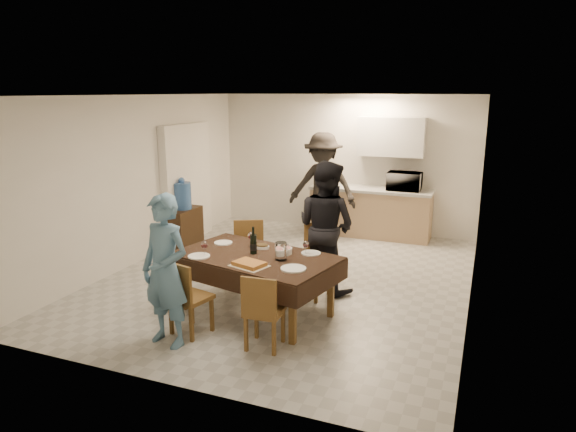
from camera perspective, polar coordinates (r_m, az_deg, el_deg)
name	(u,v)px	position (r m, az deg, el deg)	size (l,w,h in m)	color
floor	(288,278)	(7.53, 0.01, -6.91)	(5.00, 6.00, 0.02)	#ACACA7
ceiling	(288,95)	(7.05, 0.01, 13.28)	(5.00, 6.00, 0.02)	white
wall_back	(345,163)	(9.99, 6.35, 5.85)	(5.00, 0.02, 2.60)	silver
wall_front	(162,251)	(4.60, -13.82, -3.81)	(5.00, 0.02, 2.60)	silver
wall_left	(140,180)	(8.41, -16.10, 3.91)	(0.02, 6.00, 2.60)	silver
wall_right	(478,205)	(6.70, 20.34, 1.19)	(0.02, 6.00, 2.60)	silver
stub_partition	(187,183)	(9.37, -11.17, 3.60)	(0.15, 1.40, 2.10)	silver
kitchen_base_cabinet	(370,213)	(9.71, 9.13, 0.30)	(2.20, 0.60, 0.86)	#9F805F
kitchen_worktop	(371,189)	(9.61, 9.23, 2.94)	(2.24, 0.64, 0.05)	#AAAAA5
upper_cabinet	(391,137)	(9.56, 11.41, 8.63)	(1.20, 0.34, 0.70)	silver
dining_table	(256,258)	(6.18, -3.62, -4.67)	(2.09, 1.49, 0.74)	black
chair_near_left	(186,291)	(5.77, -11.23, -8.20)	(0.47, 0.48, 0.47)	brown
chair_near_right	(261,305)	(5.37, -2.97, -9.82)	(0.41, 0.41, 0.45)	brown
chair_far_left	(246,250)	(6.98, -4.65, -3.81)	(0.56, 0.58, 0.49)	brown
chair_far_right	(309,256)	(6.64, 2.35, -4.48)	(0.50, 0.51, 0.51)	brown
console	(184,228)	(9.13, -11.50, -1.26)	(0.36, 0.73, 0.67)	black
water_jug	(182,196)	(9.01, -11.67, 2.22)	(0.31, 0.31, 0.46)	#3C6DBA
wine_bottle	(253,240)	(6.19, -3.87, -2.71)	(0.08, 0.08, 0.33)	black
water_pitcher	(281,251)	(5.96, -0.79, -3.93)	(0.14, 0.14, 0.21)	white
savoury_tart	(249,264)	(5.80, -4.32, -5.33)	(0.40, 0.30, 0.05)	#BB8436
salad_bowl	(284,251)	(6.20, -0.41, -3.88)	(0.19, 0.19, 0.07)	white
mushroom_dish	(261,247)	(6.43, -2.98, -3.46)	(0.19, 0.19, 0.03)	white
wine_glass_a	(205,248)	(6.18, -9.26, -3.58)	(0.08, 0.08, 0.19)	white
wine_glass_b	(306,248)	(6.17, 1.99, -3.52)	(0.08, 0.08, 0.17)	white
wine_glass_c	(251,239)	(6.48, -4.12, -2.59)	(0.09, 0.09, 0.19)	white
plate_near_left	(199,256)	(6.19, -9.86, -4.42)	(0.26, 0.26, 0.02)	white
plate_near_right	(293,269)	(5.68, 0.60, -5.86)	(0.29, 0.29, 0.02)	white
plate_far_left	(223,243)	(6.69, -7.21, -2.96)	(0.24, 0.24, 0.01)	white
plate_far_right	(311,253)	(6.22, 2.58, -4.14)	(0.24, 0.24, 0.01)	white
microwave	(404,181)	(9.48, 12.81, 3.78)	(0.59, 0.40, 0.33)	silver
person_near	(165,271)	(5.55, -13.46, -5.96)	(0.60, 0.39, 1.64)	teal
person_far	(326,227)	(6.88, 4.22, -1.19)	(0.86, 0.67, 1.78)	black
person_kitchen	(323,186)	(9.37, 3.87, 3.34)	(1.25, 0.72, 1.94)	black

